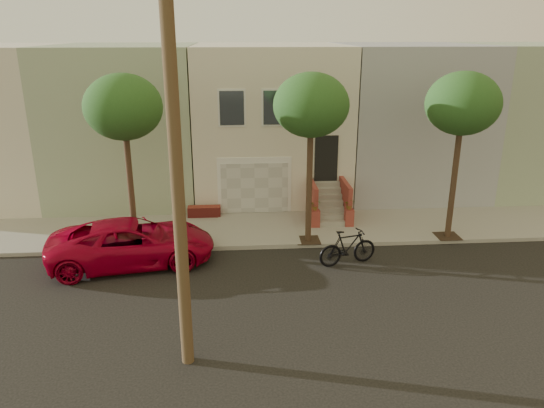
{
  "coord_description": "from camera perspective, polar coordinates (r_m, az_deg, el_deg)",
  "views": [
    {
      "loc": [
        -1.72,
        -14.2,
        7.83
      ],
      "look_at": [
        -0.45,
        3.0,
        1.96
      ],
      "focal_mm": 34.01,
      "sensor_mm": 36.0,
      "label": 1
    }
  ],
  "objects": [
    {
      "name": "sidewalk",
      "position": [
        21.1,
        0.75,
        -2.77
      ],
      "size": [
        40.0,
        3.7,
        0.15
      ],
      "primitive_type": "cube",
      "color": "gray",
      "rests_on": "ground"
    },
    {
      "name": "tree_mid",
      "position": [
        18.48,
        4.36,
        10.74
      ],
      "size": [
        2.7,
        2.57,
        6.3
      ],
      "color": "#2D2116",
      "rests_on": "sidewalk"
    },
    {
      "name": "tree_left",
      "position": [
        18.66,
        -16.13,
        10.15
      ],
      "size": [
        2.7,
        2.57,
        6.3
      ],
      "color": "#2D2116",
      "rests_on": "sidewalk"
    },
    {
      "name": "tree_right",
      "position": [
        20.04,
        20.37,
        10.27
      ],
      "size": [
        2.7,
        2.57,
        6.3
      ],
      "color": "#2D2116",
      "rests_on": "sidewalk"
    },
    {
      "name": "ground",
      "position": [
        16.3,
        2.39,
        -9.92
      ],
      "size": [
        90.0,
        90.0,
        0.0
      ],
      "primitive_type": "plane",
      "color": "black",
      "rests_on": "ground"
    },
    {
      "name": "pickup_truck",
      "position": [
        18.62,
        -15.21,
        -4.13
      ],
      "size": [
        5.99,
        3.5,
        1.57
      ],
      "primitive_type": "imported",
      "rotation": [
        0.0,
        0.0,
        1.74
      ],
      "color": "#A00220",
      "rests_on": "ground"
    },
    {
      "name": "motorcycle",
      "position": [
        18.13,
        8.39,
        -4.76
      ],
      "size": [
        2.23,
        1.14,
        1.29
      ],
      "primitive_type": "imported",
      "rotation": [
        0.0,
        0.0,
        1.83
      ],
      "color": "black",
      "rests_on": "ground"
    },
    {
      "name": "house_row",
      "position": [
        25.78,
        -0.34,
        9.45
      ],
      "size": [
        33.1,
        11.7,
        7.0
      ],
      "color": "beige",
      "rests_on": "sidewalk"
    }
  ]
}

